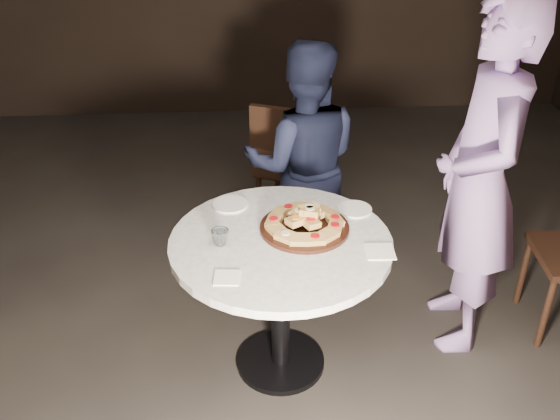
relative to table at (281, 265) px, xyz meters
name	(u,v)px	position (x,y,z in m)	size (l,w,h in m)	color
floor	(294,348)	(0.08, 0.11, -0.64)	(7.00, 7.00, 0.00)	black
table	(281,265)	(0.00, 0.00, 0.00)	(1.10, 1.10, 0.78)	black
serving_board	(304,228)	(0.12, 0.08, 0.15)	(0.43, 0.43, 0.02)	black
focaccia_pile	(305,221)	(0.12, 0.08, 0.19)	(0.38, 0.37, 0.10)	#B18644
plate_left	(230,204)	(-0.24, 0.33, 0.15)	(0.18, 0.18, 0.01)	white
plate_right	(355,209)	(0.39, 0.24, 0.15)	(0.17, 0.17, 0.01)	white
water_glass	(220,237)	(-0.28, -0.02, 0.18)	(0.08, 0.08, 0.08)	silver
napkin_near	(227,278)	(-0.25, -0.28, 0.15)	(0.11, 0.11, 0.01)	white
napkin_far	(380,252)	(0.44, -0.13, 0.15)	(0.13, 0.13, 0.01)	white
chair_far	(291,161)	(0.15, 1.26, -0.07)	(0.60, 0.61, 0.98)	black
diner_navy	(303,164)	(0.19, 0.87, 0.10)	(0.72, 0.56, 1.47)	black
diner_teal	(479,183)	(0.99, 0.22, 0.29)	(0.68, 0.44, 1.86)	#866DAC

